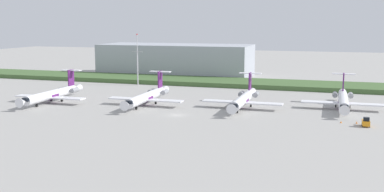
% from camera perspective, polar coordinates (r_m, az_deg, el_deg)
% --- Properties ---
extents(ground_plane, '(500.00, 500.00, 0.00)m').
position_cam_1_polar(ground_plane, '(147.13, 1.92, -0.16)').
color(ground_plane, '#9E9B96').
extents(grass_berm, '(320.00, 20.00, 1.71)m').
position_cam_1_polar(grass_berm, '(177.49, 4.66, 1.73)').
color(grass_berm, '#426033').
rests_on(grass_berm, ground).
extents(regional_jet_nearest, '(22.81, 31.00, 9.00)m').
position_cam_1_polar(regional_jet_nearest, '(143.77, -17.21, 0.23)').
color(regional_jet_nearest, white).
rests_on(regional_jet_nearest, ground).
extents(regional_jet_second, '(22.81, 31.00, 9.00)m').
position_cam_1_polar(regional_jet_second, '(133.80, -5.67, -0.05)').
color(regional_jet_second, white).
rests_on(regional_jet_second, ground).
extents(regional_jet_third, '(22.81, 31.00, 9.00)m').
position_cam_1_polar(regional_jet_third, '(129.38, 6.51, -0.39)').
color(regional_jet_third, white).
rests_on(regional_jet_third, ground).
extents(regional_jet_fourth, '(22.81, 31.00, 9.00)m').
position_cam_1_polar(regional_jet_fourth, '(134.03, 18.59, -0.48)').
color(regional_jet_fourth, white).
rests_on(regional_jet_fourth, ground).
extents(antenna_mast, '(4.40, 0.50, 19.87)m').
position_cam_1_polar(antenna_mast, '(175.69, -6.91, 4.06)').
color(antenna_mast, '#B2B2B7').
rests_on(antenna_mast, ground).
extents(distant_hangar, '(68.68, 25.70, 14.16)m').
position_cam_1_polar(distant_hangar, '(207.30, -2.07, 4.58)').
color(distant_hangar, '#9EA3AD').
rests_on(distant_hangar, ground).
extents(baggage_tug, '(1.72, 3.20, 2.30)m').
position_cam_1_polar(baggage_tug, '(113.53, 21.15, -3.12)').
color(baggage_tug, orange).
rests_on(baggage_tug, ground).
extents(safety_cone_front_marker, '(0.44, 0.44, 0.55)m').
position_cam_1_polar(safety_cone_front_marker, '(115.51, 18.33, -3.13)').
color(safety_cone_front_marker, orange).
rests_on(safety_cone_front_marker, ground).
extents(safety_cone_mid_marker, '(0.44, 0.44, 0.55)m').
position_cam_1_polar(safety_cone_mid_marker, '(116.13, 20.11, -3.16)').
color(safety_cone_mid_marker, orange).
rests_on(safety_cone_mid_marker, ground).
extents(safety_cone_rear_marker, '(0.44, 0.44, 0.55)m').
position_cam_1_polar(safety_cone_rear_marker, '(115.63, 21.01, -3.26)').
color(safety_cone_rear_marker, orange).
rests_on(safety_cone_rear_marker, ground).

